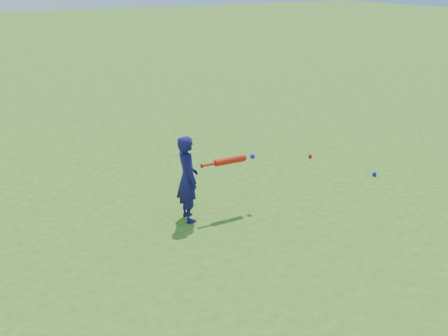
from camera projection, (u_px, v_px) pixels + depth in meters
name	position (u px, v px, depth m)	size (l,w,h in m)	color
ground	(192.00, 200.00, 6.72)	(80.00, 80.00, 0.00)	#346518
child	(188.00, 179.00, 6.01)	(0.39, 0.26, 1.08)	#16114F
ground_ball_red	(310.00, 156.00, 8.25)	(0.06, 0.06, 0.06)	red
ground_ball_blue	(374.00, 174.00, 7.51)	(0.07, 0.07, 0.07)	#0C14CC
bat_swing	(232.00, 160.00, 6.18)	(0.75, 0.10, 0.09)	red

